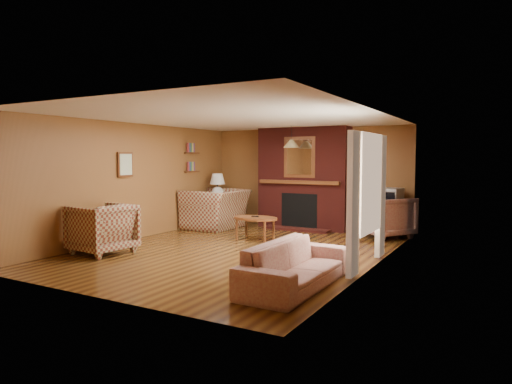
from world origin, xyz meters
The scene contains 20 objects.
floor centered at (0.00, 0.00, 0.00)m, with size 6.50×6.50×0.00m, color #41230D.
ceiling centered at (0.00, 0.00, 2.40)m, with size 6.50×6.50×0.00m, color white.
wall_back centered at (0.00, 3.25, 1.20)m, with size 6.50×6.50×0.00m, color brown.
wall_front centered at (0.00, -3.25, 1.20)m, with size 6.50×6.50×0.00m, color brown.
wall_left centered at (-2.50, 0.00, 1.20)m, with size 6.50×6.50×0.00m, color brown.
wall_right centered at (2.50, 0.00, 1.20)m, with size 6.50×6.50×0.00m, color brown.
fireplace centered at (0.00, 2.98, 1.18)m, with size 2.20×0.82×2.40m.
window_right centered at (2.45, -0.20, 1.13)m, with size 0.10×1.85×2.00m.
bookshelf centered at (-2.44, 1.90, 1.67)m, with size 0.09×0.55×0.71m.
botanical_print centered at (-2.47, -0.30, 1.55)m, with size 0.05×0.40×0.50m.
pendant_light centered at (0.00, 2.30, 2.00)m, with size 0.36×0.36×0.48m.
plaid_loveseat centered at (-1.85, 2.01, 0.46)m, with size 1.42×1.24×0.92m, color maroon.
plaid_armchair centered at (-1.95, -1.40, 0.44)m, with size 0.94×0.97×0.88m, color maroon.
floral_sofa centered at (1.90, -1.65, 0.29)m, with size 1.99×0.78×0.58m, color #B6A28D.
floral_armchair centered at (2.03, 2.68, 0.44)m, with size 0.94×0.97×0.88m, color #B6A28D.
coffee_table centered at (-0.23, 1.06, 0.42)m, with size 0.97×0.60×0.50m.
side_table centered at (-2.10, 2.45, 0.33)m, with size 0.50×0.50×0.67m, color brown.
table_lamp centered at (-2.10, 2.45, 1.02)m, with size 0.38×0.38×0.63m.
tv_stand centered at (2.05, 2.80, 0.29)m, with size 0.53×0.48×0.57m, color black.
crt_tv centered at (2.05, 2.79, 0.81)m, with size 0.58×0.57×0.47m.
Camera 1 is at (4.31, -7.01, 1.68)m, focal length 32.00 mm.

